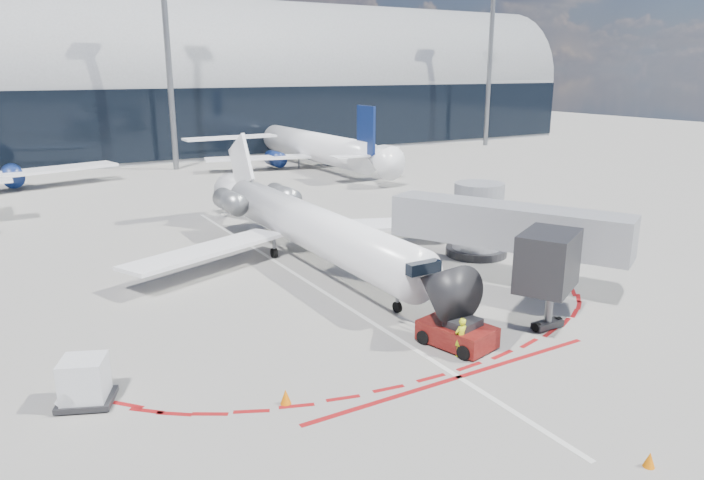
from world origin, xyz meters
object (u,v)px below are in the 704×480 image
regional_jet (304,223)px  ramp_worker (461,337)px  uld_container (85,382)px  pushback_tug (457,333)px

regional_jet → ramp_worker: 16.11m
uld_container → regional_jet: bearing=62.0°
regional_jet → ramp_worker: (-0.50, -16.03, -1.55)m
regional_jet → ramp_worker: regional_jet is taller
pushback_tug → uld_container: 15.24m
pushback_tug → regional_jet: bearing=76.3°
pushback_tug → ramp_worker: ramp_worker is taller
ramp_worker → uld_container: size_ratio=0.73×
regional_jet → pushback_tug: (0.09, -15.09, -1.84)m
regional_jet → uld_container: bearing=-140.7°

